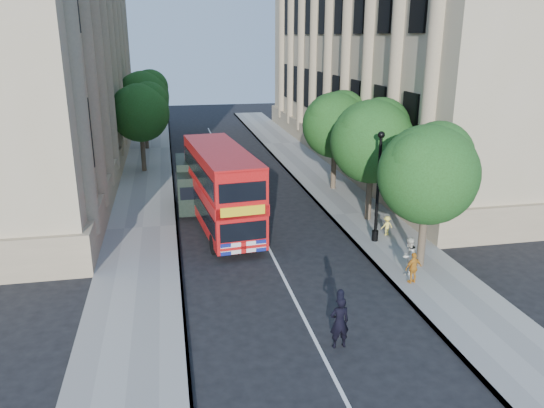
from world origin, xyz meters
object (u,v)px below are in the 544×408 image
box_van (195,185)px  woman_pedestrian (409,256)px  police_constable (339,322)px  lamp_post (378,192)px  double_decker_bus (221,187)px

box_van → woman_pedestrian: bearing=-53.2°
police_constable → woman_pedestrian: bearing=-138.3°
lamp_post → police_constable: (-4.39, -8.00, -1.65)m
lamp_post → woman_pedestrian: lamp_post is taller
police_constable → woman_pedestrian: 6.12m
double_decker_bus → police_constable: (2.41, -11.30, -1.35)m
double_decker_bus → box_van: 3.92m
box_van → double_decker_bus: bearing=-72.8°
double_decker_bus → police_constable: bearing=-83.9°
box_van → police_constable: bearing=-76.4°
lamp_post → double_decker_bus: bearing=154.1°
double_decker_bus → woman_pedestrian: size_ratio=5.75×
police_constable → woman_pedestrian: (4.32, 4.34, 0.03)m
double_decker_bus → police_constable: size_ratio=5.15×
box_van → police_constable: (3.51, -14.96, -0.47)m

